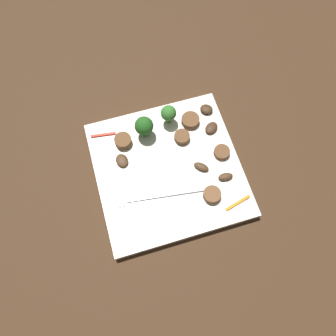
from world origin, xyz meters
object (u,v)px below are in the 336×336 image
plate (168,170)px  sausage_slice_2 (190,120)px  mushroom_2 (201,167)px  broccoli_floret_1 (169,113)px  mushroom_4 (122,161)px  pepper_strip_0 (238,203)px  mushroom_0 (226,177)px  fork (147,198)px  pepper_strip_1 (103,135)px  mushroom_1 (211,128)px  broccoli_floret_0 (144,126)px  sausage_slice_3 (123,141)px  mushroom_3 (206,109)px  sausage_slice_1 (182,137)px  sausage_slice_0 (212,195)px  sausage_slice_4 (221,152)px

plate → sausage_slice_2: bearing=-130.6°
mushroom_2 → broccoli_floret_1: bearing=-74.8°
mushroom_4 → pepper_strip_0: bearing=142.6°
mushroom_2 → mushroom_4: bearing=-21.4°
mushroom_0 → mushroom_2: same height
fork → sausage_slice_2: size_ratio=5.30×
mushroom_0 → pepper_strip_0: mushroom_0 is taller
mushroom_4 → pepper_strip_1: mushroom_4 is taller
pepper_strip_0 → plate: bearing=-45.0°
plate → mushroom_1: bearing=-152.3°
broccoli_floret_0 → mushroom_4: broccoli_floret_0 is taller
sausage_slice_3 → mushroom_1: 0.17m
sausage_slice_3 → pepper_strip_1: size_ratio=0.67×
mushroom_1 → plate: bearing=27.7°
mushroom_2 → mushroom_3: bearing=-113.3°
fork → sausage_slice_1: bearing=-126.9°
sausage_slice_0 → mushroom_0: size_ratio=1.17×
sausage_slice_0 → sausage_slice_4: bearing=-121.1°
mushroom_2 → pepper_strip_1: bearing=-36.4°
sausage_slice_3 → mushroom_2: bearing=144.3°
pepper_strip_0 → pepper_strip_1: same height
sausage_slice_1 → sausage_slice_2: same height
fork → mushroom_3: size_ratio=7.36×
sausage_slice_1 → sausage_slice_3: 0.11m
sausage_slice_1 → mushroom_1: size_ratio=1.03×
mushroom_0 → mushroom_4: 0.19m
plate → sausage_slice_0: sausage_slice_0 is taller
sausage_slice_2 → pepper_strip_0: (-0.03, 0.18, -0.00)m
sausage_slice_3 → mushroom_1: (-0.17, 0.02, -0.00)m
pepper_strip_0 → pepper_strip_1: 0.28m
sausage_slice_0 → mushroom_4: sausage_slice_0 is taller
sausage_slice_1 → pepper_strip_0: sausage_slice_1 is taller
sausage_slice_4 → mushroom_0: sausage_slice_4 is taller
sausage_slice_2 → mushroom_0: (-0.03, 0.13, -0.00)m
fork → pepper_strip_0: size_ratio=3.64×
plate → sausage_slice_1: 0.07m
fork → sausage_slice_2: bearing=-126.2°
fork → pepper_strip_1: 0.15m
plate → mushroom_2: bearing=164.0°
broccoli_floret_1 → sausage_slice_3: size_ratio=1.45×
pepper_strip_0 → pepper_strip_1: size_ratio=1.05×
broccoli_floret_0 → mushroom_2: bearing=129.9°
sausage_slice_1 → mushroom_2: size_ratio=1.03×
plate → fork: bearing=41.1°
plate → mushroom_4: bearing=-25.1°
plate → mushroom_3: 0.14m
sausage_slice_3 → mushroom_0: bearing=143.1°
fork → sausage_slice_0: 0.11m
plate → mushroom_3: mushroom_3 is taller
fork → mushroom_0: mushroom_0 is taller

